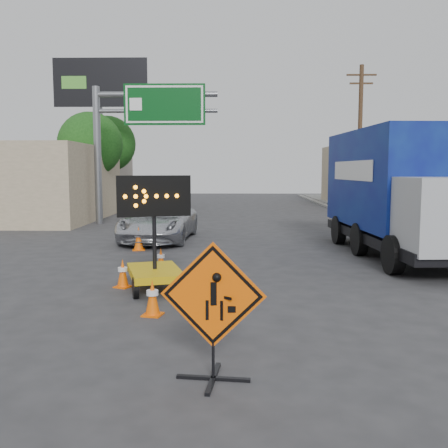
{
  "coord_description": "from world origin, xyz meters",
  "views": [
    {
      "loc": [
        0.29,
        -6.98,
        2.72
      ],
      "look_at": [
        0.1,
        3.28,
        1.6
      ],
      "focal_mm": 40.0,
      "sensor_mm": 36.0,
      "label": 1
    }
  ],
  "objects_px": {
    "arrow_board": "(155,264)",
    "box_truck": "(398,199)",
    "pickup_truck": "(159,222)",
    "construction_sign": "(213,308)"
  },
  "relations": [
    {
      "from": "arrow_board",
      "to": "box_truck",
      "type": "relative_size",
      "value": 0.31
    },
    {
      "from": "box_truck",
      "to": "arrow_board",
      "type": "bearing_deg",
      "value": -148.89
    },
    {
      "from": "arrow_board",
      "to": "pickup_truck",
      "type": "bearing_deg",
      "value": 80.94
    },
    {
      "from": "construction_sign",
      "to": "arrow_board",
      "type": "bearing_deg",
      "value": 113.9
    },
    {
      "from": "construction_sign",
      "to": "arrow_board",
      "type": "distance_m",
      "value": 5.08
    },
    {
      "from": "construction_sign",
      "to": "pickup_truck",
      "type": "xyz_separation_m",
      "value": [
        -2.6,
        12.8,
        -0.24
      ]
    },
    {
      "from": "arrow_board",
      "to": "box_truck",
      "type": "height_order",
      "value": "box_truck"
    },
    {
      "from": "construction_sign",
      "to": "box_truck",
      "type": "bearing_deg",
      "value": 66.81
    },
    {
      "from": "construction_sign",
      "to": "pickup_truck",
      "type": "height_order",
      "value": "construction_sign"
    },
    {
      "from": "construction_sign",
      "to": "arrow_board",
      "type": "xyz_separation_m",
      "value": [
        -1.52,
        4.84,
        -0.37
      ]
    }
  ]
}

